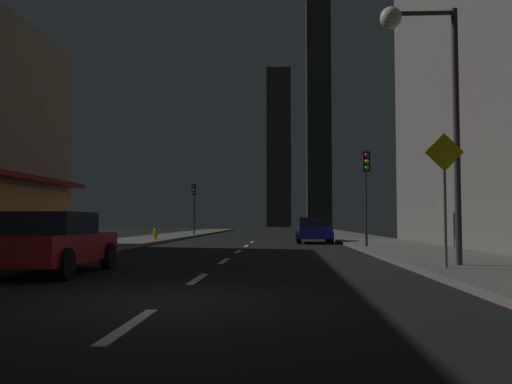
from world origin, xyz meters
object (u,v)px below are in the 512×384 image
object	(u,v)px
fire_hydrant_far_left	(155,234)
traffic_light_far_left	(194,198)
pedestrian_crossing_sign	(445,188)
street_lamp_right	(423,70)
traffic_light_near_right	(366,177)
car_parked_far	(314,230)
car_parked_near	(52,242)

from	to	relation	value
fire_hydrant_far_left	traffic_light_far_left	distance (m)	12.25
pedestrian_crossing_sign	fire_hydrant_far_left	bearing A→B (deg)	120.16
street_lamp_right	pedestrian_crossing_sign	size ratio (longest dim) A/B	2.09
traffic_light_far_left	traffic_light_near_right	bearing A→B (deg)	-61.91
street_lamp_right	pedestrian_crossing_sign	xyz separation A→B (m)	(0.22, -0.94, -3.05)
fire_hydrant_far_left	traffic_light_far_left	size ratio (longest dim) A/B	0.16
fire_hydrant_far_left	pedestrian_crossing_sign	xyz separation A→B (m)	(11.50, -19.79, 1.56)
car_parked_far	pedestrian_crossing_sign	bearing A→B (deg)	-83.74
car_parked_near	pedestrian_crossing_sign	xyz separation A→B (m)	(9.20, 0.34, 1.28)
traffic_light_near_right	street_lamp_right	bearing A→B (deg)	-90.68
fire_hydrant_far_left	street_lamp_right	world-z (taller)	street_lamp_right
car_parked_far	pedestrian_crossing_sign	distance (m)	18.40
fire_hydrant_far_left	street_lamp_right	size ratio (longest dim) A/B	0.10
car_parked_near	street_lamp_right	world-z (taller)	street_lamp_right
pedestrian_crossing_sign	traffic_light_near_right	bearing A→B (deg)	90.52
car_parked_far	pedestrian_crossing_sign	xyz separation A→B (m)	(2.00, -18.24, 1.28)
car_parked_near	pedestrian_crossing_sign	world-z (taller)	pedestrian_crossing_sign
fire_hydrant_far_left	traffic_light_far_left	bearing A→B (deg)	88.08
traffic_light_near_right	car_parked_near	bearing A→B (deg)	-128.46
traffic_light_far_left	fire_hydrant_far_left	bearing A→B (deg)	-91.92
car_parked_far	traffic_light_near_right	world-z (taller)	traffic_light_near_right
fire_hydrant_far_left	traffic_light_far_left	world-z (taller)	traffic_light_far_left
pedestrian_crossing_sign	car_parked_far	bearing A→B (deg)	96.26
car_parked_far	traffic_light_near_right	distance (m)	7.77
car_parked_near	car_parked_far	bearing A→B (deg)	68.82
pedestrian_crossing_sign	street_lamp_right	bearing A→B (deg)	103.22
car_parked_far	traffic_light_near_right	xyz separation A→B (m)	(1.90, -7.13, 2.45)
traffic_light_near_right	pedestrian_crossing_sign	bearing A→B (deg)	-89.48
car_parked_near	traffic_light_near_right	size ratio (longest dim) A/B	1.01
car_parked_far	traffic_light_far_left	distance (m)	16.45
traffic_light_far_left	pedestrian_crossing_sign	size ratio (longest dim) A/B	1.33
fire_hydrant_far_left	traffic_light_near_right	size ratio (longest dim) A/B	0.16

